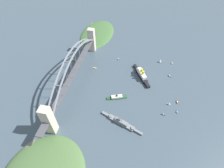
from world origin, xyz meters
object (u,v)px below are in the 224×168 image
at_px(harbor_arch_bridge, 75,70).
at_px(naval_cruiser, 121,122).
at_px(small_boat_2, 163,115).
at_px(small_boat_7, 177,102).
at_px(small_boat_1, 177,112).
at_px(harbor_ferry_steamer, 117,97).
at_px(small_boat_5, 172,63).
at_px(small_boat_8, 118,59).
at_px(small_boat_4, 169,103).
at_px(seaplane_taxiing_near_bridge, 73,60).
at_px(small_boat_0, 95,68).
at_px(small_boat_3, 160,61).
at_px(small_boat_6, 169,76).
at_px(ocean_liner, 141,75).

height_order(harbor_arch_bridge, naval_cruiser, harbor_arch_bridge).
distance_m(small_boat_2, small_boat_7, 45.15).
relative_size(naval_cruiser, small_boat_1, 9.36).
xyz_separation_m(harbor_arch_bridge, small_boat_2, (51.05, 186.54, -32.58)).
relative_size(harbor_ferry_steamer, small_boat_2, 5.23).
relative_size(naval_cruiser, small_boat_5, 11.21).
bearing_deg(harbor_arch_bridge, small_boat_2, 74.70).
bearing_deg(small_boat_7, small_boat_8, -129.05).
bearing_deg(small_boat_1, small_boat_4, -137.50).
bearing_deg(small_boat_5, seaplane_taxiing_near_bridge, -81.14).
height_order(small_boat_1, small_boat_4, small_boat_4).
bearing_deg(small_boat_8, harbor_arch_bridge, -37.57).
xyz_separation_m(seaplane_taxiing_near_bridge, small_boat_7, (82.74, 249.48, -1.09)).
bearing_deg(small_boat_8, small_boat_0, -46.20).
xyz_separation_m(small_boat_7, small_boat_8, (-112.56, -138.74, -0.17)).
bearing_deg(small_boat_7, small_boat_3, -163.66).
distance_m(seaplane_taxiing_near_bridge, small_boat_4, 250.53).
xyz_separation_m(naval_cruiser, small_boat_3, (-189.98, 65.26, 2.27)).
bearing_deg(small_boat_6, small_boat_2, -7.26).
height_order(small_boat_2, small_boat_7, small_boat_7).
bearing_deg(small_boat_7, small_boat_1, -3.79).
bearing_deg(small_boat_7, harbor_arch_bridge, -94.02).
height_order(naval_cruiser, small_boat_7, naval_cruiser).
bearing_deg(small_boat_4, small_boat_6, 177.88).
xyz_separation_m(harbor_arch_bridge, naval_cruiser, (84.47, 113.17, -30.26)).
distance_m(small_boat_0, small_boat_5, 190.18).
relative_size(harbor_arch_bridge, small_boat_3, 26.19).
bearing_deg(small_boat_5, small_boat_1, 1.72).
height_order(harbor_arch_bridge, small_boat_6, harbor_arch_bridge).
xyz_separation_m(harbor_ferry_steamer, small_boat_7, (-13.54, 118.68, -1.64)).
bearing_deg(small_boat_5, small_boat_3, -89.71).
distance_m(ocean_liner, small_boat_3, 73.63).
bearing_deg(small_boat_3, small_boat_1, 13.06).
distance_m(seaplane_taxiing_near_bridge, small_boat_0, 63.95).
relative_size(naval_cruiser, harbor_ferry_steamer, 1.98).
distance_m(small_boat_5, small_boat_6, 47.49).
bearing_deg(small_boat_3, small_boat_8, -85.59).
relative_size(small_boat_2, small_boat_6, 1.00).
height_order(small_boat_2, small_boat_8, small_boat_2).
xyz_separation_m(harbor_arch_bridge, ocean_liner, (-44.43, 137.33, -27.41)).
height_order(seaplane_taxiing_near_bridge, small_boat_4, small_boat_4).
xyz_separation_m(harbor_ferry_steamer, small_boat_0, (-78.90, -69.28, -1.75)).
bearing_deg(small_boat_0, naval_cruiser, 32.94).
xyz_separation_m(harbor_ferry_steamer, small_boat_6, (-87.35, 105.44, -1.61)).
distance_m(ocean_liner, small_boat_2, 107.54).
bearing_deg(ocean_liner, small_boat_2, 27.27).
bearing_deg(naval_cruiser, small_boat_5, 153.55).
bearing_deg(small_boat_8, small_boat_7, 50.95).
bearing_deg(small_boat_8, small_boat_2, 36.89).
bearing_deg(ocean_liner, small_boat_6, 102.80).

